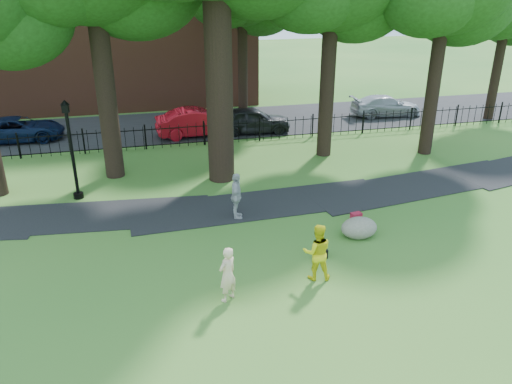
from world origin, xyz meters
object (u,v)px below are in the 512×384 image
object	(u,v)px
red_sedan	(198,122)
man	(317,252)
woman	(227,274)
boulder	(359,226)
lamppost	(72,152)

from	to	relation	value
red_sedan	man	bearing A→B (deg)	-178.92
woman	man	distance (m)	2.72
woman	boulder	bearing A→B (deg)	172.00
woman	boulder	distance (m)	5.60
boulder	red_sedan	xyz separation A→B (m)	(-3.56, 13.11, 0.40)
woman	lamppost	xyz separation A→B (m)	(-4.43, 8.18, 1.13)
woman	man	world-z (taller)	man
woman	lamppost	size ratio (longest dim) A/B	0.40
man	red_sedan	size ratio (longest dim) A/B	0.37
woman	man	bearing A→B (deg)	154.39
boulder	woman	bearing A→B (deg)	-153.32
lamppost	boulder	bearing A→B (deg)	-25.29
red_sedan	boulder	bearing A→B (deg)	-168.44
woman	man	size ratio (longest dim) A/B	0.93
woman	red_sedan	bearing A→B (deg)	-129.92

